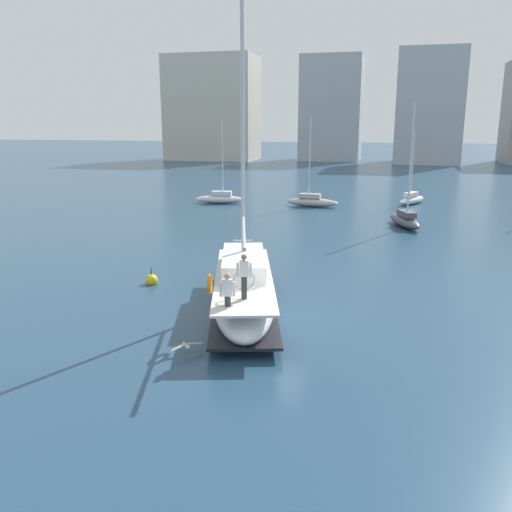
% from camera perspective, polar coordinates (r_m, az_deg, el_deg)
% --- Properties ---
extents(ground_plane, '(400.00, 400.00, 0.00)m').
position_cam_1_polar(ground_plane, '(20.59, 1.61, -6.95)').
color(ground_plane, navy).
extents(main_sailboat, '(4.90, 9.89, 14.07)m').
position_cam_1_polar(main_sailboat, '(21.46, -1.31, -3.48)').
color(main_sailboat, silver).
rests_on(main_sailboat, ground).
extents(moored_sloop_near, '(2.80, 5.02, 8.71)m').
position_cam_1_polar(moored_sloop_near, '(40.55, 15.47, 3.78)').
color(moored_sloop_near, '#4C4C51').
rests_on(moored_sloop_near, ground).
extents(moored_sloop_far, '(2.97, 4.38, 6.63)m').
position_cam_1_polar(moored_sloop_far, '(52.37, 16.13, 5.83)').
color(moored_sloop_far, white).
rests_on(moored_sloop_far, ground).
extents(moored_catamaran, '(4.80, 1.54, 7.91)m').
position_cam_1_polar(moored_catamaran, '(49.04, 5.95, 5.84)').
color(moored_catamaran, '#B7B2A8').
rests_on(moored_catamaran, ground).
extents(moored_cutter_right, '(4.71, 1.74, 7.79)m').
position_cam_1_polar(moored_cutter_right, '(50.97, -3.85, 6.18)').
color(moored_cutter_right, silver).
rests_on(moored_cutter_right, ground).
extents(seagull, '(0.91, 0.98, 0.18)m').
position_cam_1_polar(seagull, '(17.95, -7.38, -9.38)').
color(seagull, silver).
rests_on(seagull, ground).
extents(mooring_buoy, '(0.58, 0.58, 0.89)m').
position_cam_1_polar(mooring_buoy, '(25.70, -10.97, -2.53)').
color(mooring_buoy, yellow).
rests_on(mooring_buoy, ground).
extents(waterfront_buildings, '(81.84, 16.32, 20.39)m').
position_cam_1_polar(waterfront_buildings, '(109.94, 12.58, 14.88)').
color(waterfront_buildings, beige).
rests_on(waterfront_buildings, ground).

